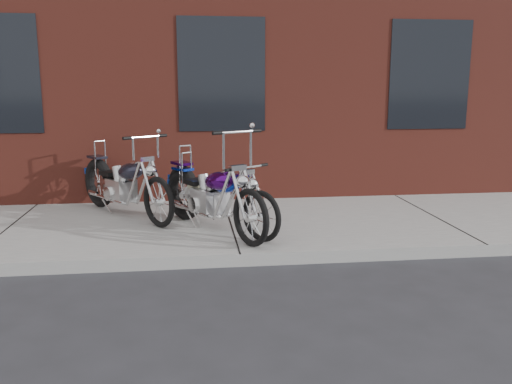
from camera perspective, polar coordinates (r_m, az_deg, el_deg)
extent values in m
plane|color=#2C2C30|center=(6.25, -1.66, -7.89)|extent=(120.00, 120.00, 0.00)
cube|color=gray|center=(7.66, -2.74, -3.69)|extent=(22.00, 3.00, 0.15)
cube|color=maroon|center=(14.02, -5.07, 19.23)|extent=(22.00, 10.00, 8.00)
torus|color=black|center=(7.68, -7.11, -0.16)|extent=(0.50, 0.76, 0.78)
torus|color=black|center=(6.28, 0.26, -3.00)|extent=(0.40, 0.65, 0.70)
cube|color=#B9B9B9|center=(7.10, -4.46, -1.15)|extent=(0.47, 0.52, 0.32)
ellipsoid|color=#3E075C|center=(6.78, -3.19, 0.98)|extent=(0.53, 0.66, 0.33)
cube|color=black|center=(7.29, -5.62, 0.90)|extent=(0.37, 0.39, 0.06)
cylinder|color=silver|center=(6.33, -0.45, -0.27)|extent=(0.19, 0.30, 0.58)
cylinder|color=silver|center=(6.33, -1.16, 6.29)|extent=(0.54, 0.31, 0.03)
cylinder|color=silver|center=(7.54, -6.88, 2.79)|extent=(0.03, 0.03, 0.52)
cylinder|color=silver|center=(7.39, -4.53, -1.76)|extent=(0.51, 0.88, 0.05)
torus|color=black|center=(7.63, -6.92, -0.48)|extent=(0.54, 0.65, 0.71)
torus|color=black|center=(6.50, 1.49, -2.78)|extent=(0.45, 0.55, 0.64)
cube|color=#B9B9B9|center=(7.15, -3.81, -1.30)|extent=(0.46, 0.48, 0.30)
ellipsoid|color=#1134C0|center=(6.89, -2.34, 0.67)|extent=(0.53, 0.59, 0.30)
cube|color=#C2B793|center=(7.31, -5.15, 0.53)|extent=(0.36, 0.36, 0.06)
cylinder|color=silver|center=(6.53, 0.72, -0.38)|extent=(0.21, 0.25, 0.53)
cylinder|color=silver|center=(6.56, -0.04, 2.50)|extent=(0.45, 0.35, 0.03)
cylinder|color=silver|center=(7.50, -6.62, 2.24)|extent=(0.03, 0.03, 0.47)
cylinder|color=silver|center=(7.42, -4.20, -1.87)|extent=(0.58, 0.74, 0.05)
torus|color=black|center=(8.68, -15.70, 0.79)|extent=(0.57, 0.71, 0.77)
torus|color=black|center=(7.26, -9.53, -1.24)|extent=(0.47, 0.61, 0.70)
cube|color=#B9B9B9|center=(8.08, -13.45, 0.08)|extent=(0.49, 0.52, 0.32)
ellipsoid|color=#21202C|center=(7.78, -12.45, 2.01)|extent=(0.57, 0.64, 0.33)
cube|color=black|center=(8.29, -14.47, 1.80)|extent=(0.38, 0.39, 0.06)
cylinder|color=silver|center=(7.31, -10.18, 1.08)|extent=(0.22, 0.28, 0.58)
cylinder|color=silver|center=(7.35, -10.91, 5.67)|extent=(0.49, 0.37, 0.03)
cylinder|color=silver|center=(8.54, -15.58, 3.40)|extent=(0.03, 0.03, 0.51)
cylinder|color=silver|center=(8.37, -13.45, -0.51)|extent=(0.61, 0.81, 0.05)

